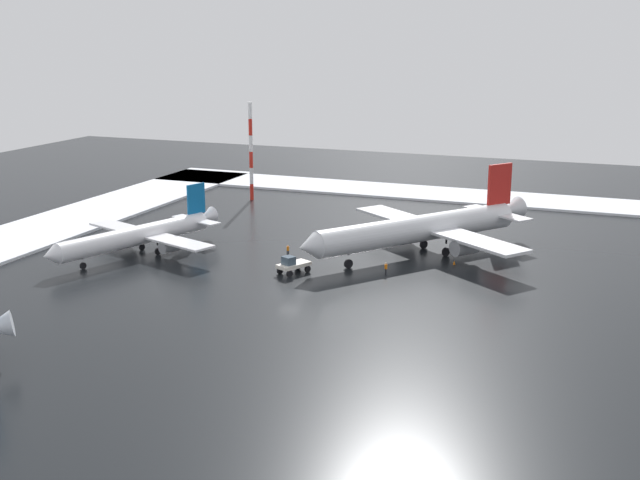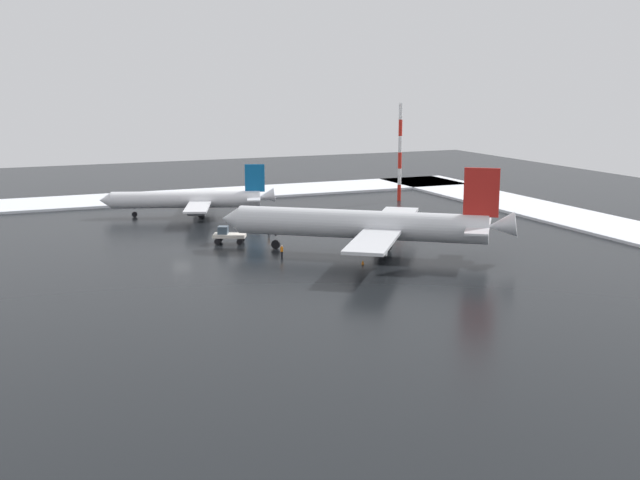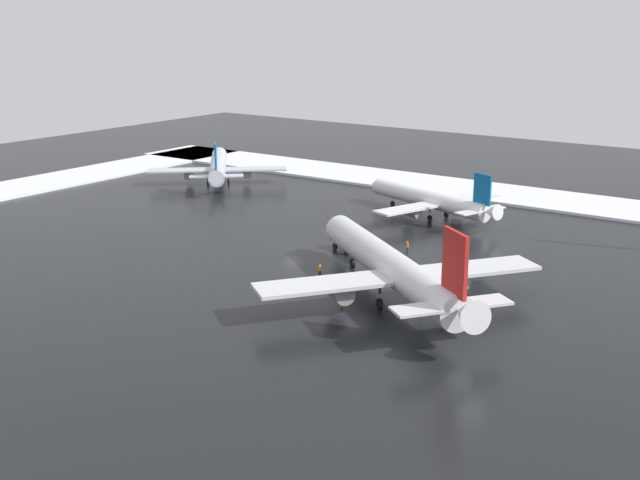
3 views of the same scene
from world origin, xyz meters
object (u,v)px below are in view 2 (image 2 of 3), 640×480
at_px(ground_crew_mid_apron, 269,228).
at_px(antenna_mast, 400,152).
at_px(pushback_tug, 228,235).
at_px(ground_crew_near_tug, 282,251).
at_px(airplane_distant_tail, 367,225).
at_px(traffic_cone_mid_line, 404,236).
at_px(traffic_cone_near_nose, 363,262).
at_px(airplane_far_rear, 190,199).

relative_size(ground_crew_mid_apron, antenna_mast, 0.09).
relative_size(pushback_tug, ground_crew_near_tug, 2.98).
distance_m(ground_crew_near_tug, antenna_mast, 54.99).
bearing_deg(airplane_distant_tail, antenna_mast, -87.00).
xyz_separation_m(airplane_distant_tail, ground_crew_mid_apron, (7.89, -17.87, -3.02)).
relative_size(pushback_tug, ground_crew_mid_apron, 2.98).
height_order(ground_crew_mid_apron, traffic_cone_mid_line, ground_crew_mid_apron).
bearing_deg(ground_crew_near_tug, airplane_distant_tail, 45.93).
height_order(antenna_mast, traffic_cone_near_nose, antenna_mast).
xyz_separation_m(pushback_tug, antenna_mast, (-42.28, -26.55, 8.09)).
relative_size(ground_crew_near_tug, antenna_mast, 0.09).
bearing_deg(airplane_far_rear, ground_crew_near_tug, 114.47).
bearing_deg(traffic_cone_near_nose, ground_crew_mid_apron, -78.90).
bearing_deg(pushback_tug, traffic_cone_mid_line, -167.43).
xyz_separation_m(pushback_tug, traffic_cone_near_nose, (-12.22, 19.41, -1.01)).
height_order(ground_crew_mid_apron, antenna_mast, antenna_mast).
xyz_separation_m(traffic_cone_near_nose, traffic_cone_mid_line, (-13.37, -13.43, 0.00)).
xyz_separation_m(antenna_mast, traffic_cone_near_nose, (30.07, 45.96, -9.10)).
bearing_deg(traffic_cone_mid_line, traffic_cone_near_nose, 45.13).
relative_size(airplane_distant_tail, ground_crew_mid_apron, 20.28).
height_order(pushback_tug, antenna_mast, antenna_mast).
relative_size(airplane_far_rear, traffic_cone_mid_line, 53.02).
xyz_separation_m(airplane_far_rear, pushback_tug, (0.58, 24.44, -1.67)).
relative_size(airplane_distant_tail, pushback_tug, 6.80).
bearing_deg(traffic_cone_near_nose, airplane_distant_tail, -120.97).
xyz_separation_m(airplane_far_rear, ground_crew_near_tug, (-3.32, 36.36, -1.98)).
bearing_deg(traffic_cone_mid_line, airplane_distant_tail, 38.21).
xyz_separation_m(pushback_tug, ground_crew_near_tug, (-3.90, 11.92, -0.31)).
xyz_separation_m(airplane_far_rear, traffic_cone_near_nose, (-11.64, 43.85, -2.68)).
bearing_deg(pushback_tug, ground_crew_near_tug, 133.86).
distance_m(ground_crew_mid_apron, traffic_cone_mid_line, 20.53).
bearing_deg(antenna_mast, airplane_distant_tail, 56.51).
bearing_deg(ground_crew_mid_apron, pushback_tug, -172.46).
height_order(ground_crew_near_tug, ground_crew_mid_apron, same).
bearing_deg(pushback_tug, airplane_distant_tail, 163.87).
bearing_deg(ground_crew_near_tug, traffic_cone_mid_line, 70.94).
height_order(ground_crew_near_tug, antenna_mast, antenna_mast).
distance_m(pushback_tug, traffic_cone_near_nose, 22.96).
height_order(pushback_tug, ground_crew_near_tug, pushback_tug).
distance_m(pushback_tug, ground_crew_mid_apron, 8.61).
distance_m(antenna_mast, traffic_cone_mid_line, 37.69).
xyz_separation_m(airplane_distant_tail, ground_crew_near_tug, (11.62, -1.99, -3.02)).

